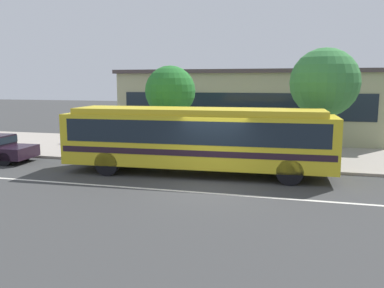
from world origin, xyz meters
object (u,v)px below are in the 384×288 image
at_px(transit_bus, 197,136).
at_px(pedestrian_waiting_near_sign, 171,136).
at_px(street_tree_mid_block, 325,83).
at_px(pedestrian_walking_along_curb, 174,139).
at_px(street_tree_near_stop, 170,92).

xyz_separation_m(transit_bus, pedestrian_waiting_near_sign, (-2.07, 2.92, -0.47)).
relative_size(transit_bus, street_tree_mid_block, 2.13).
bearing_deg(transit_bus, pedestrian_walking_along_curb, 127.20).
bearing_deg(pedestrian_waiting_near_sign, street_tree_mid_block, 5.24).
relative_size(pedestrian_walking_along_curb, street_tree_mid_block, 0.32).
height_order(street_tree_near_stop, street_tree_mid_block, street_tree_mid_block).
bearing_deg(street_tree_mid_block, pedestrian_walking_along_curb, -168.86).
bearing_deg(street_tree_mid_block, transit_bus, -145.06).
xyz_separation_m(transit_bus, pedestrian_walking_along_curb, (-1.70, 2.24, -0.49)).
distance_m(pedestrian_waiting_near_sign, street_tree_mid_block, 7.69).
relative_size(pedestrian_walking_along_curb, street_tree_near_stop, 0.37).
height_order(transit_bus, street_tree_near_stop, street_tree_near_stop).
height_order(transit_bus, street_tree_mid_block, street_tree_mid_block).
distance_m(transit_bus, pedestrian_walking_along_curb, 2.85).
distance_m(pedestrian_waiting_near_sign, pedestrian_walking_along_curb, 0.78).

